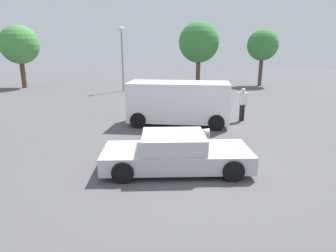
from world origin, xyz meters
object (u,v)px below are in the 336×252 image
Objects in this scene: van_white at (178,102)px; pedestrian at (243,101)px; dog at (206,132)px; sedan_foreground at (176,153)px; light_post_near at (122,47)px.

pedestrian is at bearing -160.99° from van_white.
pedestrian reaches higher than dog.
sedan_foreground is 18.13m from light_post_near.
dog is 0.29× the size of pedestrian.
van_white is at bearing 85.29° from sedan_foreground.
sedan_foreground reaches higher than dog.
pedestrian is (3.45, 0.26, -0.11)m from van_white.
sedan_foreground is 9.26× the size of dog.
sedan_foreground is at bearing 126.40° from pedestrian.
dog is 2.76m from van_white.
light_post_near is at bearing -126.05° from dog.
sedan_foreground is 7.37m from pedestrian.
dog is 15.53m from light_post_near.
dog is 0.10× the size of van_white.
light_post_near is (-2.90, 12.15, 2.67)m from van_white.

